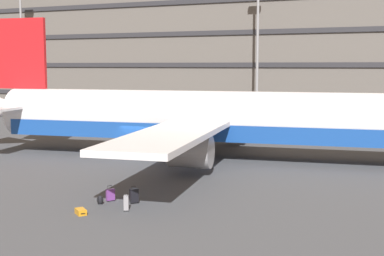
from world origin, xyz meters
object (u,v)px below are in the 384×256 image
Objects in this scene: suitcase_red at (81,212)px; backpack_silver at (100,200)px; airliner at (215,119)px; suitcase_orange at (110,195)px; suitcase_large at (134,196)px; suitcase_small at (126,203)px.

suitcase_red is 1.58× the size of backpack_silver.
airliner reaches higher than backpack_silver.
backpack_silver is (-0.15, -0.76, -0.13)m from suitcase_orange.
backpack_silver is (-1.53, -0.84, -0.19)m from suitcase_large.
suitcase_large is (1.37, 2.81, 0.28)m from suitcase_red.
suitcase_small is 1.06× the size of suitcase_orange.
suitcase_small is at bearing 39.98° from suitcase_red.
suitcase_large is at bearing 28.68° from backpack_silver.
airliner is 50.73× the size of suitcase_orange.
airliner is at bearing 94.33° from suitcase_small.
airliner is at bearing 93.46° from suitcase_large.
airliner is 16.09m from suitcase_small.
backpack_silver is at bearing -101.39° from suitcase_orange.
airliner is 17.50m from suitcase_red.
backpack_silver is (-0.66, -15.28, -2.81)m from airliner.
airliner is at bearing 87.54° from backpack_silver.
suitcase_red is at bearing -85.39° from backpack_silver.
suitcase_orange is at bearing -176.91° from suitcase_large.
suitcase_large is (-0.32, 1.38, 0.01)m from suitcase_small.
suitcase_large is (1.38, 0.07, 0.06)m from suitcase_orange.
airliner is 47.79× the size of suitcase_small.
suitcase_red is 2.74m from suitcase_orange.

